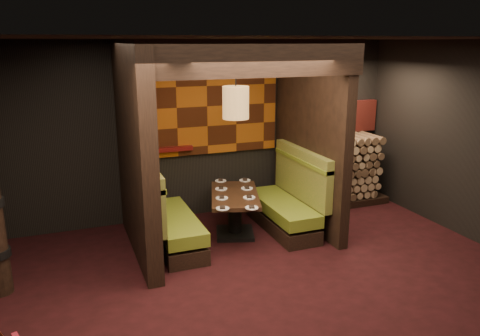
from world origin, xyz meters
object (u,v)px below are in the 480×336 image
dining_table (235,208)px  booth_bench_left (167,220)px  pendant_lamp (236,103)px  booth_bench_right (288,203)px  firewood_stack (339,170)px

dining_table → booth_bench_left: bearing=-178.5°
dining_table → pendant_lamp: pendant_lamp is taller
booth_bench_right → firewood_stack: bearing=27.3°
dining_table → firewood_stack: 2.33m
pendant_lamp → firewood_stack: (2.22, 0.72, -1.39)m
booth_bench_right → pendant_lamp: size_ratio=1.49×
pendant_lamp → booth_bench_left: bearing=178.7°
pendant_lamp → booth_bench_right: bearing=1.5°
booth_bench_right → firewood_stack: (1.35, 0.70, 0.21)m
booth_bench_left → dining_table: booth_bench_left is taller
pendant_lamp → dining_table: bearing=90.0°
dining_table → firewood_stack: (2.22, 0.67, 0.19)m
pendant_lamp → firewood_stack: 2.72m
booth_bench_left → pendant_lamp: 1.90m
booth_bench_left → firewood_stack: 3.33m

